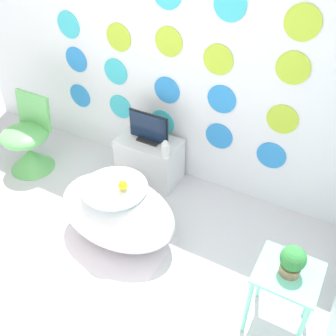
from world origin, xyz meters
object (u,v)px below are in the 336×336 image
Objects in this scene: tv at (149,129)px; vase at (165,149)px; bathtub at (117,212)px; chair at (29,146)px; potted_plant_left at (293,261)px.

tv is 2.75× the size of vase.
vase is at bearing -26.12° from tv.
vase is at bearing 84.18° from bathtub.
potted_plant_left reaches higher than chair.
vase is 1.58m from potted_plant_left.
potted_plant_left is at bearing -31.91° from vase.
tv is at bearing 148.95° from potted_plant_left.
tv is at bearing 21.48° from chair.
chair is (-1.33, 0.35, -0.03)m from bathtub.
chair is 2.81m from potted_plant_left.
vase is (1.40, 0.33, 0.25)m from chair.
chair is 3.65× the size of potted_plant_left.
bathtub is at bearing 174.13° from potted_plant_left.
potted_plant_left reaches higher than tv.
tv is 0.28m from vase.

